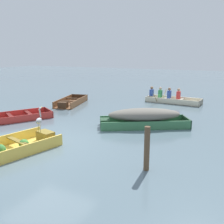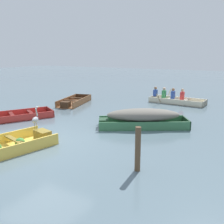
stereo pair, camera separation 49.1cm
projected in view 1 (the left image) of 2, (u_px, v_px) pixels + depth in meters
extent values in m
plane|color=slate|center=(46.00, 143.00, 8.11)|extent=(80.00, 80.00, 0.00)
cube|color=#E5BC47|center=(4.00, 154.00, 7.19)|extent=(2.00, 3.42, 0.04)
cube|color=#E5BC47|center=(14.00, 154.00, 6.75)|extent=(0.79, 3.13, 0.35)
cube|color=olive|center=(46.00, 136.00, 8.19)|extent=(0.65, 0.49, 0.32)
cube|color=olive|center=(19.00, 141.00, 7.49)|extent=(1.20, 0.43, 0.04)
sphere|color=#428438|center=(24.00, 144.00, 7.47)|extent=(0.30, 0.30, 0.30)
sphere|color=#387533|center=(0.00, 150.00, 6.95)|extent=(0.34, 0.34, 0.34)
cube|color=#AD2D28|center=(20.00, 119.00, 11.05)|extent=(2.35, 2.92, 0.04)
cube|color=#AD2D28|center=(23.00, 119.00, 10.56)|extent=(1.36, 2.36, 0.30)
cube|color=#AD2D28|center=(17.00, 113.00, 11.49)|extent=(1.36, 2.36, 0.30)
cube|color=maroon|center=(49.00, 112.00, 11.72)|extent=(1.06, 0.63, 0.30)
cube|color=maroon|center=(10.00, 115.00, 10.80)|extent=(1.02, 0.67, 0.04)
cube|color=maroon|center=(29.00, 113.00, 11.22)|extent=(1.02, 0.67, 0.04)
cube|color=#387047|center=(144.00, 126.00, 9.95)|extent=(3.52, 2.73, 0.04)
cube|color=#387047|center=(147.00, 126.00, 9.43)|extent=(2.99, 1.89, 0.34)
cube|color=#387047|center=(142.00, 119.00, 10.40)|extent=(2.99, 1.89, 0.34)
cube|color=#1E3D27|center=(186.00, 122.00, 10.04)|extent=(0.60, 0.92, 0.34)
cube|color=#1E3D27|center=(105.00, 123.00, 9.80)|extent=(0.56, 0.59, 0.31)
cube|color=#1E3D27|center=(131.00, 121.00, 9.86)|extent=(0.64, 0.89, 0.04)
cube|color=#1E3D27|center=(157.00, 120.00, 9.93)|extent=(0.64, 0.89, 0.04)
ellipsoid|color=#6B665B|center=(144.00, 115.00, 9.84)|extent=(2.95, 2.36, 0.50)
cube|color=brown|center=(72.00, 104.00, 14.35)|extent=(1.75, 2.97, 0.04)
cube|color=brown|center=(80.00, 101.00, 14.21)|extent=(0.79, 2.71, 0.35)
cube|color=brown|center=(63.00, 101.00, 14.42)|extent=(0.79, 2.71, 0.35)
cube|color=#3F2716|center=(80.00, 97.00, 15.62)|extent=(1.02, 0.33, 0.35)
cube|color=#3F2716|center=(63.00, 105.00, 13.16)|extent=(0.55, 0.47, 0.32)
cube|color=#3F2716|center=(69.00, 101.00, 13.90)|extent=(0.96, 0.41, 0.04)
cube|color=#3F2716|center=(74.00, 98.00, 14.70)|extent=(0.96, 0.41, 0.04)
cube|color=beige|center=(173.00, 102.00, 14.75)|extent=(3.21, 1.21, 0.04)
cube|color=beige|center=(171.00, 102.00, 14.29)|extent=(3.16, 0.19, 0.32)
cube|color=beige|center=(176.00, 99.00, 15.15)|extent=(3.16, 0.19, 0.32)
cube|color=gray|center=(201.00, 103.00, 13.96)|extent=(0.10, 1.07, 0.32)
cube|color=gray|center=(151.00, 98.00, 15.41)|extent=(0.38, 0.50, 0.28)
cube|color=gray|center=(166.00, 98.00, 14.94)|extent=(0.20, 0.98, 0.04)
cube|color=gray|center=(182.00, 100.00, 14.47)|extent=(0.20, 0.98, 0.04)
cube|color=red|center=(178.00, 95.00, 14.51)|extent=(0.19, 0.29, 0.44)
sphere|color=tan|center=(179.00, 90.00, 14.44)|extent=(0.18, 0.18, 0.18)
cube|color=#2D4CA5|center=(169.00, 94.00, 14.78)|extent=(0.19, 0.29, 0.44)
sphere|color=#9E7051|center=(169.00, 89.00, 14.71)|extent=(0.18, 0.18, 0.18)
cube|color=#338C4C|center=(160.00, 94.00, 15.06)|extent=(0.19, 0.29, 0.44)
sphere|color=beige|center=(160.00, 88.00, 14.98)|extent=(0.18, 0.18, 0.18)
cube|color=#2D4CA5|center=(152.00, 93.00, 15.33)|extent=(0.19, 0.29, 0.44)
sphere|color=#9E7051|center=(152.00, 88.00, 15.25)|extent=(0.18, 0.18, 0.18)
cylinder|color=tan|center=(155.00, 98.00, 14.38)|extent=(0.07, 0.64, 0.55)
cylinder|color=tan|center=(165.00, 94.00, 15.78)|extent=(0.07, 0.64, 0.55)
cylinder|color=olive|center=(38.00, 129.00, 7.76)|extent=(0.02, 0.02, 0.35)
cylinder|color=olive|center=(40.00, 129.00, 7.75)|extent=(0.02, 0.02, 0.35)
ellipsoid|color=#93999E|center=(39.00, 121.00, 7.70)|extent=(0.24, 0.35, 0.18)
cylinder|color=#93999E|center=(40.00, 113.00, 7.76)|extent=(0.08, 0.12, 0.28)
ellipsoid|color=#93999E|center=(40.00, 108.00, 7.77)|extent=(0.09, 0.12, 0.06)
cone|color=gold|center=(41.00, 107.00, 7.84)|extent=(0.06, 0.10, 0.02)
cylinder|color=brown|center=(147.00, 149.00, 6.11)|extent=(0.14, 0.14, 1.13)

